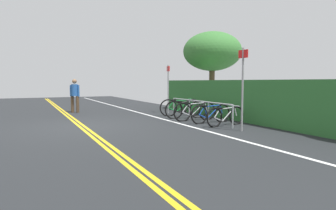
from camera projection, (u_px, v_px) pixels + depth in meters
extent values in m
cube|color=#232628|center=(82.00, 127.00, 9.85)|extent=(39.37, 12.66, 0.05)
cube|color=gold|center=(79.00, 126.00, 9.81)|extent=(35.43, 0.10, 0.00)
cube|color=gold|center=(84.00, 126.00, 9.88)|extent=(35.43, 0.10, 0.00)
cube|color=white|center=(168.00, 121.00, 11.28)|extent=(35.43, 0.12, 0.00)
cylinder|color=#9EA0A5|center=(174.00, 107.00, 13.12)|extent=(0.05, 0.05, 0.75)
cylinder|color=#9EA0A5|center=(189.00, 109.00, 11.88)|extent=(0.05, 0.05, 0.75)
cylinder|color=#9EA0A5|center=(208.00, 113.00, 10.64)|extent=(0.05, 0.05, 0.75)
cylinder|color=#9EA0A5|center=(233.00, 117.00, 9.40)|extent=(0.05, 0.05, 0.75)
cylinder|color=#9EA0A5|center=(198.00, 101.00, 11.23)|extent=(4.15, 0.04, 0.04)
torus|color=black|center=(192.00, 108.00, 12.86)|extent=(0.29, 0.75, 0.77)
torus|color=black|center=(168.00, 108.00, 12.71)|extent=(0.29, 0.75, 0.77)
cylinder|color=#198C38|center=(183.00, 106.00, 12.80)|extent=(0.22, 0.59, 0.53)
cylinder|color=#198C38|center=(182.00, 100.00, 12.77)|extent=(0.26, 0.70, 0.07)
cylinder|color=#198C38|center=(175.00, 106.00, 12.75)|extent=(0.09, 0.18, 0.48)
cylinder|color=#198C38|center=(173.00, 110.00, 12.74)|extent=(0.15, 0.38, 0.19)
cylinder|color=#198C38|center=(171.00, 104.00, 12.71)|extent=(0.11, 0.26, 0.33)
cylinder|color=#198C38|center=(191.00, 104.00, 12.84)|extent=(0.08, 0.14, 0.35)
cube|color=black|center=(174.00, 100.00, 12.72)|extent=(0.14, 0.21, 0.05)
cylinder|color=#198C38|center=(190.00, 99.00, 12.82)|extent=(0.45, 0.17, 0.03)
torus|color=black|center=(198.00, 109.00, 12.05)|extent=(0.23, 0.75, 0.76)
torus|color=black|center=(174.00, 110.00, 11.82)|extent=(0.23, 0.75, 0.76)
cylinder|color=black|center=(189.00, 108.00, 11.96)|extent=(0.17, 0.59, 0.52)
cylinder|color=black|center=(188.00, 102.00, 11.93)|extent=(0.20, 0.70, 0.07)
cylinder|color=black|center=(181.00, 108.00, 11.88)|extent=(0.07, 0.17, 0.47)
cylinder|color=black|center=(178.00, 112.00, 11.87)|extent=(0.12, 0.38, 0.19)
cylinder|color=black|center=(177.00, 106.00, 11.84)|extent=(0.09, 0.26, 0.32)
cylinder|color=black|center=(197.00, 105.00, 12.03)|extent=(0.07, 0.14, 0.35)
cube|color=black|center=(179.00, 102.00, 11.85)|extent=(0.12, 0.21, 0.05)
cylinder|color=black|center=(196.00, 100.00, 12.00)|extent=(0.45, 0.13, 0.03)
torus|color=black|center=(207.00, 111.00, 11.48)|extent=(0.07, 0.75, 0.75)
torus|color=black|center=(182.00, 112.00, 11.02)|extent=(0.07, 0.75, 0.75)
cylinder|color=silver|center=(198.00, 109.00, 11.30)|extent=(0.05, 0.62, 0.51)
cylinder|color=silver|center=(197.00, 103.00, 11.25)|extent=(0.05, 0.74, 0.07)
cylinder|color=silver|center=(190.00, 110.00, 11.15)|extent=(0.04, 0.18, 0.46)
cylinder|color=silver|center=(187.00, 114.00, 11.11)|extent=(0.04, 0.40, 0.19)
cylinder|color=silver|center=(185.00, 108.00, 11.06)|extent=(0.04, 0.27, 0.32)
cylinder|color=silver|center=(206.00, 107.00, 11.44)|extent=(0.04, 0.14, 0.34)
cube|color=black|center=(188.00, 103.00, 11.10)|extent=(0.08, 0.20, 0.05)
cylinder|color=silver|center=(205.00, 101.00, 11.40)|extent=(0.46, 0.04, 0.03)
torus|color=black|center=(222.00, 113.00, 10.85)|extent=(0.09, 0.71, 0.71)
torus|color=black|center=(199.00, 115.00, 10.36)|extent=(0.09, 0.71, 0.71)
cylinder|color=#1947B7|center=(214.00, 112.00, 10.66)|extent=(0.06, 0.59, 0.48)
cylinder|color=#1947B7|center=(212.00, 106.00, 10.61)|extent=(0.07, 0.71, 0.07)
cylinder|color=#1947B7|center=(206.00, 113.00, 10.49)|extent=(0.04, 0.17, 0.44)
cylinder|color=#1947B7|center=(203.00, 117.00, 10.45)|extent=(0.05, 0.38, 0.18)
cylinder|color=#1947B7|center=(202.00, 111.00, 10.40)|extent=(0.05, 0.26, 0.30)
cylinder|color=#1947B7|center=(221.00, 109.00, 10.81)|extent=(0.04, 0.14, 0.32)
cube|color=black|center=(205.00, 106.00, 10.44)|extent=(0.09, 0.20, 0.05)
cylinder|color=#1947B7|center=(220.00, 104.00, 10.77)|extent=(0.46, 0.05, 0.03)
torus|color=black|center=(236.00, 116.00, 10.22)|extent=(0.15, 0.69, 0.68)
torus|color=black|center=(214.00, 118.00, 9.63)|extent=(0.15, 0.69, 0.68)
cylinder|color=silver|center=(229.00, 114.00, 9.99)|extent=(0.12, 0.60, 0.47)
cylinder|color=silver|center=(227.00, 108.00, 9.93)|extent=(0.14, 0.71, 0.07)
cylinder|color=silver|center=(221.00, 115.00, 9.79)|extent=(0.06, 0.17, 0.42)
cylinder|color=silver|center=(218.00, 119.00, 9.74)|extent=(0.09, 0.38, 0.18)
cylinder|color=silver|center=(217.00, 113.00, 9.68)|extent=(0.07, 0.26, 0.29)
cylinder|color=silver|center=(235.00, 111.00, 10.17)|extent=(0.06, 0.14, 0.31)
cube|color=black|center=(220.00, 108.00, 9.73)|extent=(0.11, 0.21, 0.05)
cylinder|color=silver|center=(235.00, 106.00, 10.13)|extent=(0.46, 0.09, 0.03)
cylinder|color=#4C3826|center=(72.00, 104.00, 14.18)|extent=(0.14, 0.14, 0.81)
cylinder|color=#4C3826|center=(78.00, 104.00, 14.13)|extent=(0.14, 0.14, 0.81)
cylinder|color=#2659A5|center=(75.00, 90.00, 14.10)|extent=(0.32, 0.32, 0.57)
sphere|color=#8C6647|center=(74.00, 81.00, 14.06)|extent=(0.22, 0.22, 0.22)
cylinder|color=#2659A5|center=(71.00, 91.00, 14.13)|extent=(0.09, 0.09, 0.55)
cylinder|color=#2659A5|center=(79.00, 91.00, 14.07)|extent=(0.09, 0.09, 0.55)
cylinder|color=gray|center=(168.00, 89.00, 13.79)|extent=(0.06, 0.06, 2.28)
cube|color=red|center=(168.00, 69.00, 13.72)|extent=(0.36, 0.08, 0.24)
cylinder|color=gray|center=(242.00, 90.00, 8.78)|extent=(0.06, 0.06, 2.50)
cube|color=red|center=(243.00, 54.00, 8.70)|extent=(0.36, 0.07, 0.24)
cube|color=#2D6B30|center=(260.00, 101.00, 10.64)|extent=(13.15, 1.03, 1.56)
cylinder|color=brown|center=(212.00, 89.00, 15.72)|extent=(0.30, 0.30, 2.17)
ellipsoid|color=#387533|center=(212.00, 51.00, 15.56)|extent=(3.09, 3.09, 2.07)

